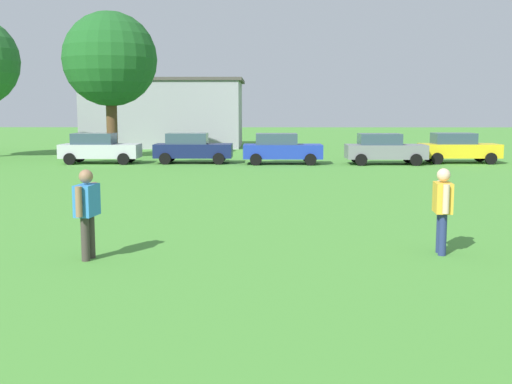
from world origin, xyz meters
The scene contains 10 objects.
ground_plane centered at (0.00, 30.00, 0.00)m, with size 160.00×160.00×0.00m, color #4C9338.
adult_bystander centered at (7.72, 14.65, 1.06)m, with size 0.38×0.85×1.78m.
bystander_near_trees centered at (0.56, 14.08, 1.07)m, with size 0.41×0.85×1.80m.
parked_car_silver_0 centered at (-5.14, 36.72, 0.86)m, with size 4.30×2.02×1.68m.
parked_car_navy_1 centered at (0.01, 36.99, 0.86)m, with size 4.30×2.02×1.68m.
parked_car_blue_2 centered at (4.97, 36.49, 0.86)m, with size 4.30×2.02×1.68m.
parked_car_gray_3 centered at (10.59, 36.37, 0.86)m, with size 4.30×2.02×1.68m.
parked_car_yellow_4 centered at (14.88, 37.27, 0.86)m, with size 4.30×2.02×1.68m.
tree_far_right centered at (-5.28, 40.48, 5.97)m, with size 5.68×5.68×8.84m.
house_left centered at (-3.96, 52.92, 2.71)m, with size 12.62×7.43×5.39m.
Camera 1 is at (4.07, 1.79, 2.97)m, focal length 44.32 mm.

